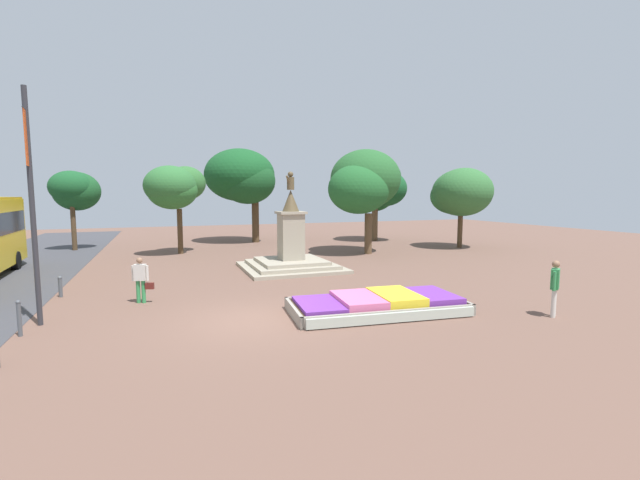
% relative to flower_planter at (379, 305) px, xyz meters
% --- Properties ---
extents(ground_plane, '(80.78, 80.78, 0.00)m').
position_rel_flower_planter_xyz_m(ground_plane, '(-3.98, 0.53, -0.24)').
color(ground_plane, brown).
extents(flower_planter, '(5.71, 3.06, 0.58)m').
position_rel_flower_planter_xyz_m(flower_planter, '(0.00, 0.00, 0.00)').
color(flower_planter, '#38281C').
rests_on(flower_planter, ground_plane).
extents(statue_monument, '(4.71, 4.71, 4.82)m').
position_rel_flower_planter_xyz_m(statue_monument, '(-0.37, 8.50, 0.59)').
color(statue_monument, '#9D937F').
rests_on(statue_monument, ground_plane).
extents(banner_pole, '(0.14, 0.56, 6.63)m').
position_rel_flower_planter_xyz_m(banner_pole, '(-9.70, 2.16, 3.23)').
color(banner_pole, '#2D2D33').
rests_on(banner_pole, ground_plane).
extents(pedestrian_with_handbag, '(0.71, 0.35, 1.57)m').
position_rel_flower_planter_xyz_m(pedestrian_with_handbag, '(-7.09, 3.88, 0.63)').
color(pedestrian_with_handbag, '#338C4C').
rests_on(pedestrian_with_handbag, ground_plane).
extents(pedestrian_near_planter, '(0.48, 0.40, 1.73)m').
position_rel_flower_planter_xyz_m(pedestrian_near_planter, '(4.70, -2.32, 0.76)').
color(pedestrian_near_planter, beige).
rests_on(pedestrian_near_planter, ground_plane).
extents(kerb_bollard_mid_b, '(0.12, 0.12, 0.97)m').
position_rel_flower_planter_xyz_m(kerb_bollard_mid_b, '(-9.94, 1.23, 0.26)').
color(kerb_bollard_mid_b, '#4C5156').
rests_on(kerb_bollard_mid_b, ground_plane).
extents(kerb_bollard_north, '(0.14, 0.14, 0.78)m').
position_rel_flower_planter_xyz_m(kerb_bollard_north, '(-9.88, 5.81, 0.17)').
color(kerb_bollard_north, '#4C5156').
rests_on(kerb_bollard_north, ground_plane).
extents(park_tree_far_left, '(5.38, 5.85, 7.22)m').
position_rel_flower_planter_xyz_m(park_tree_far_left, '(-0.39, 21.46, 4.80)').
color(park_tree_far_left, '#4C3823').
rests_on(park_tree_far_left, ground_plane).
extents(park_tree_behind_statue, '(4.17, 4.42, 5.51)m').
position_rel_flower_planter_xyz_m(park_tree_behind_statue, '(13.17, 12.71, 3.57)').
color(park_tree_behind_statue, '#4C3823').
rests_on(park_tree_behind_statue, ground_plane).
extents(park_tree_far_right, '(4.99, 4.97, 6.53)m').
position_rel_flower_planter_xyz_m(park_tree_far_right, '(5.64, 12.52, 4.17)').
color(park_tree_far_right, brown).
rests_on(park_tree_far_right, ground_plane).
extents(park_tree_street_side, '(3.74, 3.72, 5.48)m').
position_rel_flower_planter_xyz_m(park_tree_street_side, '(-5.51, 15.95, 3.93)').
color(park_tree_street_side, '#4C3823').
rests_on(park_tree_street_side, ground_plane).
extents(park_tree_mid_canopy, '(4.26, 4.96, 6.52)m').
position_rel_flower_planter_xyz_m(park_tree_mid_canopy, '(10.02, 18.90, 4.23)').
color(park_tree_mid_canopy, brown).
rests_on(park_tree_mid_canopy, ground_plane).
extents(park_tree_distant, '(3.11, 2.84, 5.28)m').
position_rel_flower_planter_xyz_m(park_tree_distant, '(-11.72, 21.01, 3.77)').
color(park_tree_distant, '#4C3823').
rests_on(park_tree_distant, ground_plane).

